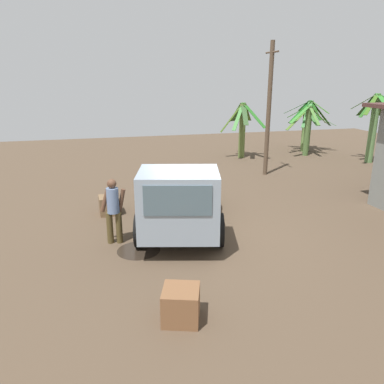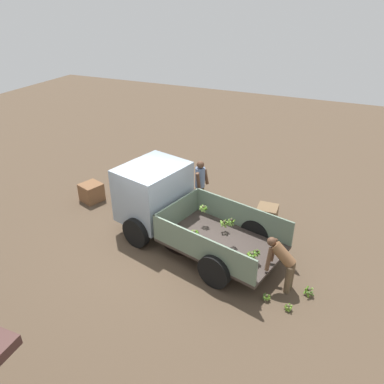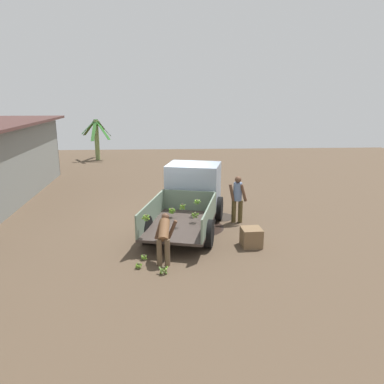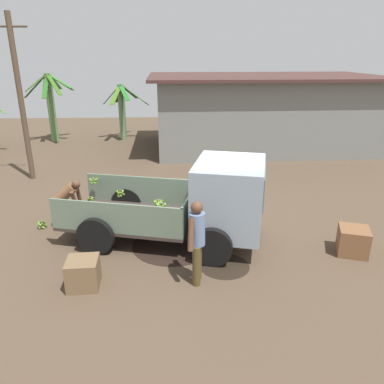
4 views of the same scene
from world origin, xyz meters
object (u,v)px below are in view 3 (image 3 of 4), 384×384
banana_bunch_on_ground_0 (163,269)px  wooden_crate_0 (251,237)px  person_foreground_visitor (237,197)px  person_worker_loading (164,236)px  banana_bunch_on_ground_1 (139,265)px  banana_bunch_on_ground_2 (144,257)px  wooden_crate_1 (202,190)px  cargo_truck (191,192)px

banana_bunch_on_ground_0 → wooden_crate_0: (1.66, -2.63, 0.17)m
person_foreground_visitor → person_worker_loading: 4.05m
person_foreground_visitor → person_worker_loading: (-3.15, 2.55, -0.17)m
banana_bunch_on_ground_1 → banana_bunch_on_ground_2: (0.52, -0.11, -0.00)m
banana_bunch_on_ground_0 → wooden_crate_0: size_ratio=0.44×
person_foreground_visitor → wooden_crate_1: (3.55, 0.94, -0.64)m
cargo_truck → banana_bunch_on_ground_0: (-4.21, 0.95, -0.93)m
cargo_truck → banana_bunch_on_ground_1: size_ratio=25.50×
banana_bunch_on_ground_0 → person_worker_loading: bearing=-1.5°
person_foreground_visitor → banana_bunch_on_ground_2: 4.39m
wooden_crate_0 → banana_bunch_on_ground_2: bearing=104.1°
cargo_truck → wooden_crate_0: bearing=-132.8°
cargo_truck → wooden_crate_0: cargo_truck is taller
person_foreground_visitor → banana_bunch_on_ground_1: bearing=-33.2°
banana_bunch_on_ground_2 → banana_bunch_on_ground_1: bearing=168.0°
banana_bunch_on_ground_0 → banana_bunch_on_ground_1: size_ratio=1.33×
banana_bunch_on_ground_2 → wooden_crate_0: wooden_crate_0 is taller
person_worker_loading → banana_bunch_on_ground_2: bearing=79.7°
person_foreground_visitor → wooden_crate_0: 2.27m
cargo_truck → person_worker_loading: size_ratio=3.79×
wooden_crate_0 → wooden_crate_1: size_ratio=0.93×
cargo_truck → person_worker_loading: (-3.52, 0.93, -0.28)m
person_foreground_visitor → banana_bunch_on_ground_0: person_foreground_visitor is taller
person_foreground_visitor → banana_bunch_on_ground_2: (-2.97, 3.12, -0.85)m
person_worker_loading → cargo_truck: bearing=-8.2°
cargo_truck → banana_bunch_on_ground_1: 4.30m
person_foreground_visitor → banana_bunch_on_ground_2: size_ratio=8.72×
person_worker_loading → banana_bunch_on_ground_1: person_worker_loading is taller
person_foreground_visitor → wooden_crate_1: person_foreground_visitor is taller
person_foreground_visitor → banana_bunch_on_ground_0: bearing=-24.2°
person_foreground_visitor → banana_bunch_on_ground_1: size_ratio=8.73×
person_worker_loading → banana_bunch_on_ground_2: 0.90m
wooden_crate_0 → banana_bunch_on_ground_0: bearing=122.2°
banana_bunch_on_ground_0 → wooden_crate_1: (7.38, -1.63, 0.18)m
banana_bunch_on_ground_1 → wooden_crate_1: size_ratio=0.31×
cargo_truck → banana_bunch_on_ground_1: cargo_truck is taller
person_foreground_visitor → person_worker_loading: person_foreground_visitor is taller
person_worker_loading → banana_bunch_on_ground_1: (-0.34, 0.68, -0.67)m
banana_bunch_on_ground_0 → cargo_truck: bearing=-12.7°
person_foreground_visitor → wooden_crate_1: 3.73m
banana_bunch_on_ground_0 → wooden_crate_0: wooden_crate_0 is taller
cargo_truck → wooden_crate_0: size_ratio=8.39×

